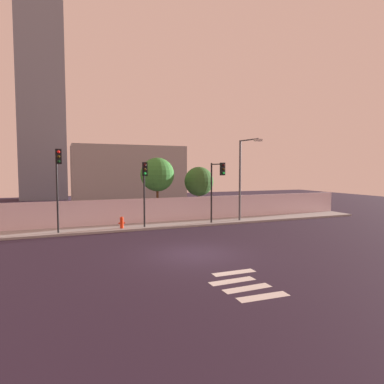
% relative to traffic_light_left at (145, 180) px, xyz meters
% --- Properties ---
extents(ground_plane, '(80.00, 80.00, 0.00)m').
position_rel_traffic_light_left_xyz_m(ground_plane, '(0.74, -7.03, -3.39)').
color(ground_plane, '#261A2A').
extents(sidewalk, '(36.00, 2.40, 0.15)m').
position_rel_traffic_light_left_xyz_m(sidewalk, '(0.74, 1.17, -3.32)').
color(sidewalk, '#999999').
rests_on(sidewalk, ground).
extents(perimeter_wall, '(36.00, 0.18, 1.80)m').
position_rel_traffic_light_left_xyz_m(perimeter_wall, '(0.74, 2.46, -2.34)').
color(perimeter_wall, silver).
rests_on(perimeter_wall, sidewalk).
extents(crosswalk_marking, '(2.36, 3.03, 0.01)m').
position_rel_traffic_light_left_xyz_m(crosswalk_marking, '(0.74, -11.56, -3.39)').
color(crosswalk_marking, silver).
rests_on(crosswalk_marking, ground).
extents(traffic_light_left, '(0.41, 1.18, 4.44)m').
position_rel_traffic_light_left_xyz_m(traffic_light_left, '(0.00, 0.00, 0.00)').
color(traffic_light_left, black).
rests_on(traffic_light_left, sidewalk).
extents(traffic_light_center, '(0.46, 1.63, 4.45)m').
position_rel_traffic_light_left_xyz_m(traffic_light_center, '(5.32, -0.24, 0.03)').
color(traffic_light_center, black).
rests_on(traffic_light_center, sidewalk).
extents(traffic_light_right, '(0.36, 1.30, 5.18)m').
position_rel_traffic_light_left_xyz_m(traffic_light_right, '(-5.37, -0.03, 0.50)').
color(traffic_light_right, black).
rests_on(traffic_light_right, sidewalk).
extents(street_lamp_curbside, '(0.62, 2.36, 6.22)m').
position_rel_traffic_light_left_xyz_m(street_lamp_curbside, '(7.78, 0.36, 0.52)').
color(street_lamp_curbside, '#4C4C51').
rests_on(street_lamp_curbside, sidewalk).
extents(fire_hydrant, '(0.44, 0.26, 0.79)m').
position_rel_traffic_light_left_xyz_m(fire_hydrant, '(-1.45, 0.64, -2.82)').
color(fire_hydrant, red).
rests_on(fire_hydrant, sidewalk).
extents(roadside_tree_leftmost, '(2.66, 2.66, 5.05)m').
position_rel_traffic_light_left_xyz_m(roadside_tree_leftmost, '(1.86, 3.39, 0.32)').
color(roadside_tree_leftmost, brown).
rests_on(roadside_tree_leftmost, ground).
extents(roadside_tree_midleft, '(2.41, 2.41, 4.34)m').
position_rel_traffic_light_left_xyz_m(roadside_tree_midleft, '(5.41, 3.39, -0.27)').
color(roadside_tree_midleft, brown).
rests_on(roadside_tree_midleft, ground).
extents(low_building_distant, '(12.32, 6.00, 6.77)m').
position_rel_traffic_light_left_xyz_m(low_building_distant, '(2.10, 16.46, -0.01)').
color(low_building_distant, '#989898').
rests_on(low_building_distant, ground).
extents(tower_on_skyline, '(5.96, 5.00, 30.31)m').
position_rel_traffic_light_left_xyz_m(tower_on_skyline, '(-7.21, 28.46, 11.76)').
color(tower_on_skyline, gray).
rests_on(tower_on_skyline, ground).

